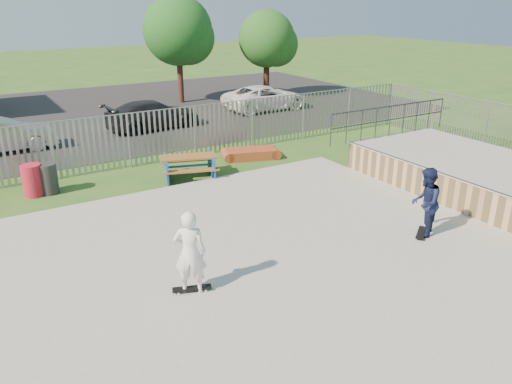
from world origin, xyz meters
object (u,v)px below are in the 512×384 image
funbox (251,154)px  car_dark (153,115)px  trash_bin_grey (48,179)px  car_silver (0,135)px  tree_mid (178,31)px  trash_bin_red (32,180)px  tree_right (267,39)px  skater_white (190,252)px  car_white (265,98)px  skater_navy (425,203)px  picnic_table (189,167)px

funbox → car_dark: size_ratio=0.45×
trash_bin_grey → car_silver: size_ratio=0.23×
car_dark → tree_mid: bearing=-40.1°
trash_bin_grey → funbox: bearing=-0.7°
trash_bin_red → trash_bin_grey: (0.45, -0.03, -0.02)m
trash_bin_red → tree_right: size_ratio=0.19×
trash_bin_red → skater_white: bearing=-76.7°
trash_bin_red → trash_bin_grey: size_ratio=1.04×
car_white → skater_navy: bearing=160.6°
car_dark → skater_navy: bearing=-178.9°
picnic_table → skater_navy: bearing=-50.0°
tree_mid → skater_navy: bearing=-95.9°
trash_bin_red → skater_white: skater_white is taller
funbox → car_dark: (-1.53, 6.54, 0.49)m
car_silver → tree_mid: bearing=-60.3°
trash_bin_grey → skater_white: (1.40, -7.82, 0.56)m
trash_bin_grey → tree_mid: 15.65m
trash_bin_grey → skater_navy: (7.51, -8.45, 0.56)m
trash_bin_grey → skater_navy: 11.31m
car_silver → tree_right: bearing=-73.4°
funbox → tree_mid: (2.22, 11.91, 3.93)m
funbox → car_white: car_white is taller
trash_bin_grey → tree_right: size_ratio=0.19×
picnic_table → car_silver: car_silver is taller
car_dark → funbox: bearing=-172.0°
picnic_table → car_white: 11.77m
car_silver → car_dark: bearing=-84.8°
skater_navy → skater_white: (-6.11, 0.62, 0.00)m
car_white → tree_right: bearing=-34.3°
car_silver → skater_navy: skater_navy is taller
trash_bin_red → car_silver: bearing=93.0°
trash_bin_red → car_white: size_ratio=0.21×
car_silver → car_dark: (6.62, 0.67, -0.03)m
car_dark → trash_bin_red: bearing=130.3°
trash_bin_grey → skater_white: 7.97m
car_silver → car_dark: 6.65m
picnic_table → trash_bin_red: (-4.86, 0.99, 0.11)m
picnic_table → skater_white: 7.53m
tree_right → trash_bin_grey: bearing=-144.5°
tree_right → skater_white: bearing=-126.2°
car_silver → tree_right: (15.62, 4.82, 2.83)m
car_white → skater_navy: skater_navy is taller
trash_bin_red → skater_navy: bearing=-46.8°
car_dark → car_white: car_white is taller
funbox → car_silver: size_ratio=0.49×
tree_right → skater_navy: tree_right is taller
trash_bin_grey → car_dark: size_ratio=0.21×
trash_bin_grey → tree_mid: tree_mid is taller
funbox → skater_navy: 8.40m
picnic_table → skater_navy: skater_navy is taller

